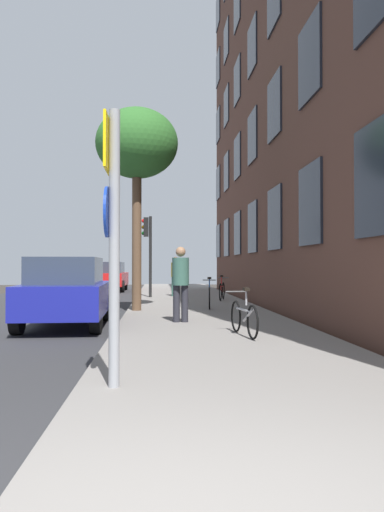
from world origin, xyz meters
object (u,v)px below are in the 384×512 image
Objects in this scene: pedestrian_1 at (176,274)px; car_1 at (110,276)px; tree_near at (137,146)px; bicycle_1 at (209,296)px; sign_post at (112,225)px; bicycle_2 at (222,290)px; pedestrian_0 at (181,279)px; bicycle_0 at (244,317)px; car_0 at (67,291)px; traffic_light at (148,242)px.

pedestrian_1 reaches higher than car_1.
tree_near reaches higher than bicycle_1.
tree_near reaches higher than sign_post.
tree_near is (-0.12, 9.51, 3.11)m from sign_post.
sign_post is 23.08m from car_1.
bicycle_2 is 7.67m from pedestrian_0.
bicycle_2 reaches higher than bicycle_0.
car_1 is (-0.57, 16.55, 0.00)m from car_0.
sign_post is 1.82× the size of bicycle_0.
tree_near is 6.89m from bicycle_2.
car_0 is at bearing 146.43° from bicycle_0.
bicycle_1 is at bearing 78.22° from sign_post.
pedestrian_1 is (1.39, 6.88, -3.92)m from tree_near.
bicycle_1 reaches higher than bicycle_0.
sign_post is at bearing -101.78° from bicycle_1.
pedestrian_1 is (-0.83, 6.31, 0.59)m from bicycle_1.
pedestrian_0 is at bearing 80.66° from sign_post.
tree_near is 3.39× the size of pedestrian_0.
bicycle_0 is 0.95× the size of pedestrian_0.
traffic_light reaches higher than bicycle_1.
car_1 is (-2.05, 13.44, -4.16)m from tree_near.
pedestrian_0 is at bearing 114.46° from bicycle_0.
bicycle_2 is (0.82, 9.80, 0.02)m from bicycle_0.
sign_post is at bearing -99.34° from pedestrian_0.
sign_post reaches higher than car_1.
pedestrian_0 is (-1.06, -3.76, 0.63)m from bicycle_1.
car_0 is at bearing -100.29° from traffic_light.
pedestrian_1 is (1.18, 0.69, -1.35)m from traffic_light.
sign_post is at bearing -89.30° from tree_near.
tree_near is at bearing -81.33° from car_1.
car_1 is (-4.27, 12.87, 0.34)m from bicycle_1.
bicycle_1 is 13.56m from car_1.
bicycle_2 is at bearing -57.88° from pedestrian_1.
sign_post is at bearing -84.61° from car_1.
bicycle_1 is 3.74m from bicycle_2.
traffic_light is at bearing 99.80° from bicycle_0.
tree_near is at bearing -126.11° from bicycle_2.
car_1 reaches higher than bicycle_2.
pedestrian_1 reaches higher than car_0.
bicycle_1 is at bearing -71.66° from car_1.
traffic_light reaches higher than pedestrian_1.
sign_post is at bearing -118.49° from bicycle_0.
pedestrian_0 reaches higher than bicycle_1.
traffic_light is at bearing 89.66° from sign_post.
pedestrian_0 is (0.95, -9.39, -1.31)m from traffic_light.
traffic_light is at bearing -72.68° from car_1.
bicycle_1 is 5.23m from car_0.
bicycle_1 is 3.96m from pedestrian_0.
tree_near is at bearing -91.95° from traffic_light.
bicycle_2 is (2.86, -1.99, -1.95)m from traffic_light.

